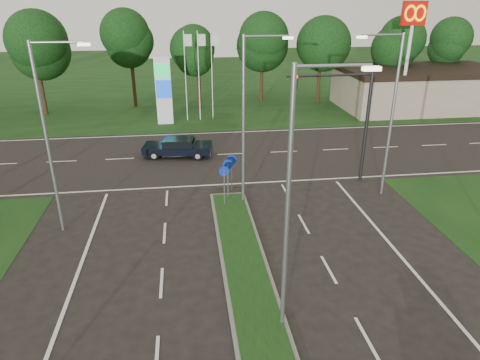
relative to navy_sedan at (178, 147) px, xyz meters
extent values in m
cube|color=#113411|center=(2.85, 30.89, -0.71)|extent=(160.00, 50.00, 0.02)
cube|color=black|center=(2.85, -0.11, -0.71)|extent=(160.00, 12.00, 0.02)
cube|color=gray|center=(24.85, 11.89, 1.29)|extent=(16.00, 9.00, 4.00)
cylinder|color=gray|center=(3.65, -18.11, 3.79)|extent=(0.16, 0.16, 9.00)
cylinder|color=gray|center=(4.75, -18.11, 8.19)|extent=(2.20, 0.10, 0.10)
cube|color=#FFF2CC|center=(5.85, -18.11, 8.09)|extent=(0.50, 0.22, 0.12)
cylinder|color=gray|center=(3.65, -8.11, 3.79)|extent=(0.16, 0.16, 9.00)
cylinder|color=gray|center=(4.75, -8.11, 8.19)|extent=(2.20, 0.10, 0.10)
cube|color=#FFF2CC|center=(5.85, -8.11, 8.09)|extent=(0.50, 0.22, 0.12)
cylinder|color=gray|center=(-5.65, -10.11, 3.79)|extent=(0.16, 0.16, 9.00)
cylinder|color=gray|center=(-4.55, -10.11, 8.19)|extent=(2.20, 0.10, 0.10)
cube|color=#FFF2CC|center=(-3.45, -10.11, 8.09)|extent=(0.50, 0.22, 0.12)
cylinder|color=gray|center=(11.85, -8.11, 3.79)|extent=(0.16, 0.16, 9.00)
cylinder|color=gray|center=(10.75, -8.11, 8.19)|extent=(2.20, 0.10, 0.10)
cube|color=#FFF2CC|center=(9.65, -8.11, 8.09)|extent=(0.50, 0.22, 0.12)
cylinder|color=black|center=(11.35, -6.11, 2.79)|extent=(0.20, 0.20, 7.00)
cylinder|color=black|center=(8.85, -6.11, 5.89)|extent=(5.00, 0.14, 0.14)
cube|color=black|center=(6.85, -6.11, 5.59)|extent=(0.28, 0.28, 0.90)
sphere|color=#FF190C|center=(6.85, -6.29, 5.89)|extent=(0.20, 0.20, 0.20)
cylinder|color=gray|center=(2.55, -8.61, 0.39)|extent=(0.06, 0.06, 2.20)
cylinder|color=#0C26A5|center=(2.55, -8.61, 1.39)|extent=(0.56, 0.04, 0.56)
cylinder|color=gray|center=(2.85, -7.61, 0.39)|extent=(0.06, 0.06, 2.20)
cylinder|color=#0C26A5|center=(2.85, -7.61, 1.39)|extent=(0.56, 0.04, 0.56)
cylinder|color=gray|center=(3.15, -6.91, 0.39)|extent=(0.06, 0.06, 2.20)
cylinder|color=#0C26A5|center=(3.15, -6.91, 1.39)|extent=(0.56, 0.04, 0.56)
cube|color=silver|center=(-1.15, 8.89, 2.29)|extent=(1.40, 0.30, 6.00)
cube|color=#0CA53F|center=(-1.15, 8.71, 4.09)|extent=(1.30, 0.08, 1.20)
cube|color=#0C3FBF|center=(-1.15, 8.71, 2.49)|extent=(1.30, 0.08, 1.60)
cylinder|color=silver|center=(0.85, 9.89, 3.29)|extent=(0.08, 0.08, 8.00)
cube|color=#B2D8B2|center=(1.20, 9.89, 6.49)|extent=(0.70, 0.02, 1.00)
cylinder|color=silver|center=(2.05, 9.89, 3.29)|extent=(0.08, 0.08, 8.00)
cube|color=#B2D8B2|center=(2.40, 9.89, 6.49)|extent=(0.70, 0.02, 1.00)
cylinder|color=silver|center=(3.25, 9.89, 3.29)|extent=(0.08, 0.08, 8.00)
cube|color=#B2D8B2|center=(3.60, 9.89, 6.49)|extent=(0.70, 0.02, 1.00)
cylinder|color=silver|center=(20.85, 7.89, 4.29)|extent=(0.30, 0.30, 10.00)
cube|color=#BF0C07|center=(20.85, 7.89, 8.69)|extent=(2.20, 0.35, 2.00)
torus|color=#FFC600|center=(20.40, 7.67, 8.69)|extent=(1.06, 0.16, 1.06)
torus|color=#FFC600|center=(21.30, 7.67, 8.69)|extent=(1.06, 0.16, 1.06)
cylinder|color=black|center=(2.85, 15.89, 1.49)|extent=(0.36, 0.36, 4.40)
sphere|color=black|center=(2.85, 15.89, 5.79)|extent=(6.00, 6.00, 6.00)
sphere|color=black|center=(3.15, 15.69, 6.79)|extent=(4.80, 4.80, 4.80)
cube|color=black|center=(-0.02, 0.00, -0.11)|extent=(5.07, 2.66, 0.49)
cube|color=black|center=(0.07, -0.01, 0.36)|extent=(2.35, 1.97, 0.46)
cube|color=black|center=(0.07, -0.01, 0.59)|extent=(1.95, 1.82, 0.04)
cylinder|color=black|center=(-1.69, -0.67, -0.37)|extent=(0.71, 0.32, 0.68)
cylinder|color=black|center=(-1.42, 1.13, -0.37)|extent=(0.71, 0.32, 0.68)
cylinder|color=black|center=(1.37, -1.12, -0.37)|extent=(0.71, 0.32, 0.68)
cylinder|color=black|center=(1.64, 0.68, -0.37)|extent=(0.71, 0.32, 0.68)
camera|label=1|loc=(0.65, -29.67, 9.89)|focal=32.00mm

